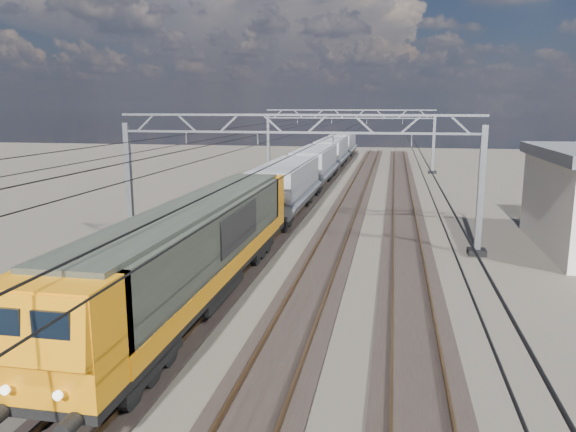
% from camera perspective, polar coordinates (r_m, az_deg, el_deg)
% --- Properties ---
extents(ground, '(160.00, 160.00, 0.00)m').
position_cam_1_polar(ground, '(26.78, -0.81, -5.17)').
color(ground, black).
rests_on(ground, ground).
extents(track_outer_west, '(2.60, 140.00, 0.30)m').
position_cam_1_polar(track_outer_west, '(28.52, -12.74, -4.28)').
color(track_outer_west, black).
rests_on(track_outer_west, ground).
extents(track_loco, '(2.60, 140.00, 0.30)m').
position_cam_1_polar(track_loco, '(27.21, -4.96, -4.79)').
color(track_loco, black).
rests_on(track_loco, ground).
extents(track_inner_east, '(2.60, 140.00, 0.30)m').
position_cam_1_polar(track_inner_east, '(26.45, 3.46, -5.23)').
color(track_inner_east, black).
rests_on(track_inner_east, ground).
extents(track_outer_east, '(2.60, 140.00, 0.30)m').
position_cam_1_polar(track_outer_east, '(26.28, 12.18, -5.58)').
color(track_outer_east, black).
rests_on(track_outer_east, ground).
extents(catenary_gantry_mid, '(19.90, 0.90, 7.11)m').
position_cam_1_polar(catenary_gantry_mid, '(29.86, 0.69, 4.18)').
color(catenary_gantry_mid, gray).
rests_on(catenary_gantry_mid, ground).
extents(catenary_gantry_far, '(19.90, 0.90, 7.11)m').
position_cam_1_polar(catenary_gantry_far, '(65.49, 6.20, 7.90)').
color(catenary_gantry_far, gray).
rests_on(catenary_gantry_far, ground).
extents(overhead_wires, '(12.03, 140.00, 0.53)m').
position_cam_1_polar(overhead_wires, '(33.63, 1.89, 8.11)').
color(overhead_wires, black).
rests_on(overhead_wires, ground).
extents(locomotive, '(2.76, 21.10, 3.62)m').
position_cam_1_polar(locomotive, '(21.49, -9.05, -2.98)').
color(locomotive, black).
rests_on(locomotive, ground).
extents(hopper_wagon_lead, '(3.38, 13.00, 3.25)m').
position_cam_1_polar(hopper_wagon_lead, '(38.33, -0.16, 3.20)').
color(hopper_wagon_lead, black).
rests_on(hopper_wagon_lead, ground).
extents(hopper_wagon_mid, '(3.38, 13.00, 3.25)m').
position_cam_1_polar(hopper_wagon_mid, '(52.25, 2.77, 5.31)').
color(hopper_wagon_mid, black).
rests_on(hopper_wagon_mid, ground).
extents(hopper_wagon_third, '(3.38, 13.00, 3.25)m').
position_cam_1_polar(hopper_wagon_third, '(66.29, 4.47, 6.52)').
color(hopper_wagon_third, black).
rests_on(hopper_wagon_third, ground).
extents(hopper_wagon_fourth, '(3.38, 13.00, 3.25)m').
position_cam_1_polar(hopper_wagon_fourth, '(80.39, 5.58, 7.30)').
color(hopper_wagon_fourth, black).
rests_on(hopper_wagon_fourth, ground).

